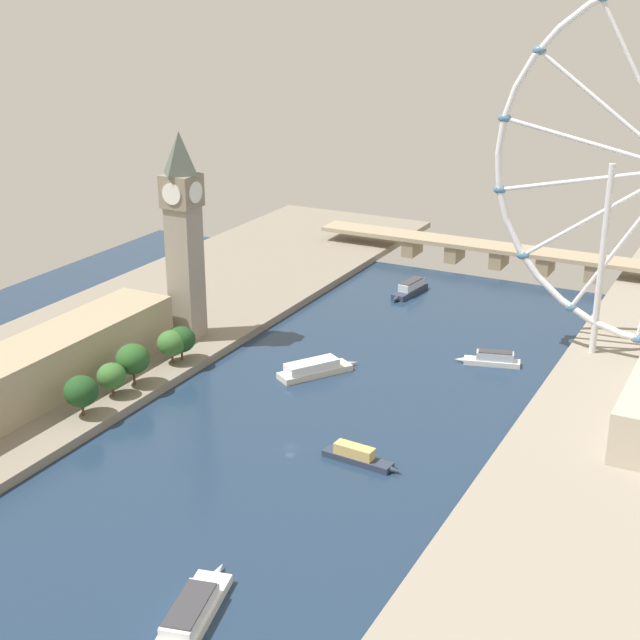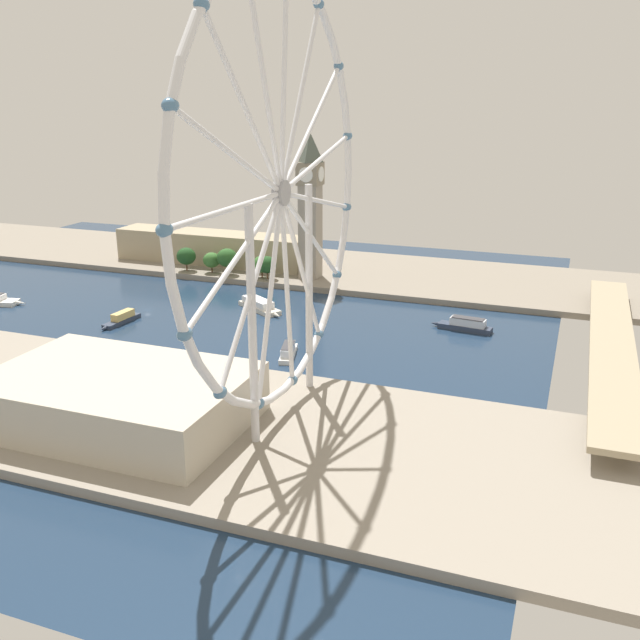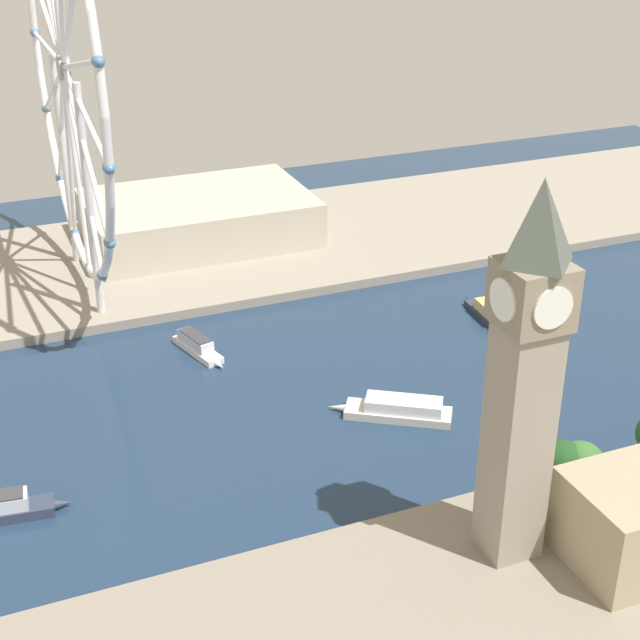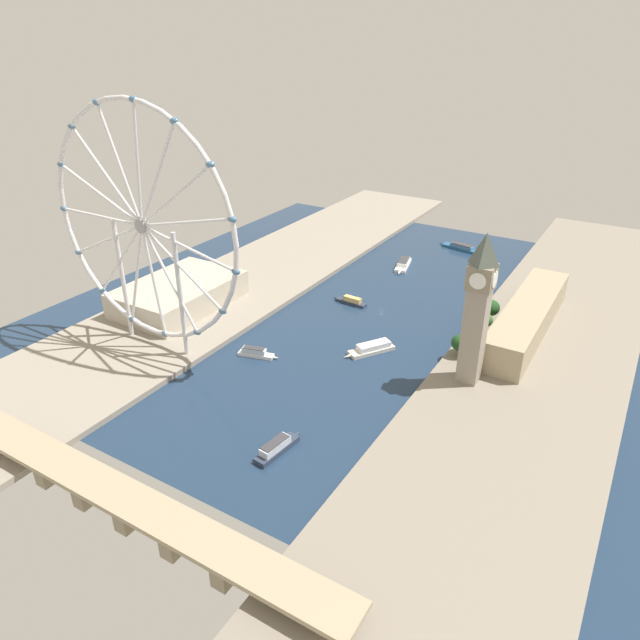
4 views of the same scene
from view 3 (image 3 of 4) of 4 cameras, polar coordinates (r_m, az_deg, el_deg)
The scene contains 8 objects.
ground_plane at distance 279.68m, azimuth 12.27°, elevation -1.69°, with size 371.72×371.72×0.00m, color #1E334C.
riverbank_right at distance 358.33m, azimuth 3.38°, elevation 5.53°, with size 90.00×520.00×3.00m, color gray.
clock_tower at distance 178.01m, azimuth 12.02°, elevation -3.05°, with size 12.68×12.68×76.75m.
ferris_wheel at distance 294.33m, azimuth -14.95°, elevation 14.15°, with size 125.35×3.20×130.49m.
riverside_hall at distance 342.60m, azimuth -7.20°, elevation 6.04°, with size 51.08×76.75×15.69m, color #BCB29E.
tour_boat_0 at distance 241.61m, azimuth 4.71°, elevation -5.29°, with size 20.97×28.81×5.25m.
tour_boat_4 at distance 294.15m, azimuth 9.84°, elevation 0.44°, with size 24.99×6.24×5.03m.
tour_boat_5 at distance 272.66m, azimuth -7.28°, elevation -1.52°, with size 23.28×10.06×5.19m.
Camera 3 is at (-200.23, 146.77, 128.79)m, focal length 54.00 mm.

